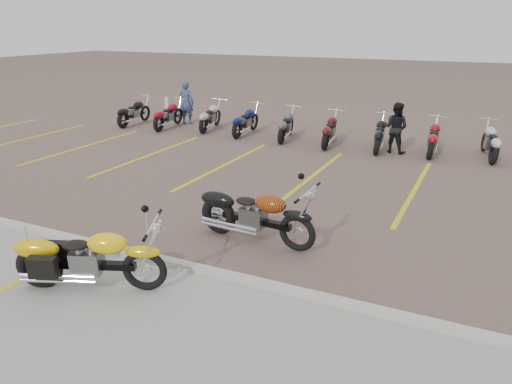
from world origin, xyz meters
TOP-DOWN VIEW (x-y plane):
  - ground at (0.00, 0.00)m, footprint 100.00×100.00m
  - concrete_apron at (0.00, -4.50)m, footprint 60.00×5.00m
  - curb at (0.00, -2.00)m, footprint 60.00×0.18m
  - parking_stripes at (0.00, 4.00)m, footprint 38.00×5.50m
  - yellow_cruiser at (-1.12, -3.20)m, footprint 2.27×1.03m
  - flame_cruiser at (0.41, -0.46)m, footprint 2.46×0.42m
  - person_a at (-7.19, 8.87)m, footprint 0.67×0.48m
  - person_b at (1.47, 7.67)m, footprint 0.89×0.76m
  - bollard at (-8.22, 8.99)m, footprint 0.15×0.15m
  - bg_bike_row at (-0.75, 8.00)m, footprint 17.38×2.06m

SIDE VIEW (x-z plane):
  - ground at x=0.00m, z-range 0.00..0.00m
  - parking_stripes at x=0.00m, z-range 0.00..0.01m
  - concrete_apron at x=0.00m, z-range 0.00..0.01m
  - curb at x=0.00m, z-range 0.00..0.12m
  - yellow_cruiser at x=-1.12m, z-range 0.00..0.98m
  - bollard at x=-8.22m, z-range 0.00..1.00m
  - flame_cruiser at x=0.41m, z-range 0.00..1.01m
  - bg_bike_row at x=-0.75m, z-range 0.00..1.10m
  - person_b at x=1.47m, z-range 0.00..1.61m
  - person_a at x=-7.19m, z-range 0.00..1.73m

